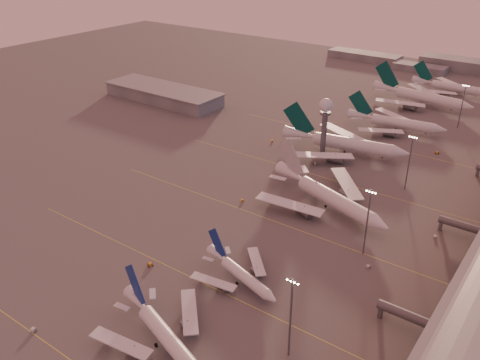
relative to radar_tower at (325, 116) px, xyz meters
The scene contains 24 objects.
ground 121.92m from the radar_tower, 92.39° to the right, with size 700.00×700.00×0.00m, color #535151.
taxiway_markings 71.83m from the radar_tower, 68.66° to the right, with size 180.00×185.25×0.02m.
hangar 127.68m from the radar_tower, behind, with size 82.00×27.00×8.50m.
radar_tower is the anchor object (origin of this frame).
mast_a 131.38m from the radar_tower, 66.17° to the right, with size 3.60×0.56×25.00m.
mast_b 82.32m from the radar_tower, 52.43° to the right, with size 3.60×0.56×25.00m.
mast_c 46.66m from the radar_tower, 12.53° to the right, with size 3.60×0.56×25.00m.
mast_d 91.11m from the radar_tower, 61.74° to the left, with size 3.60×0.56×25.00m.
distant_horizon 205.86m from the radar_tower, 90.67° to the left, with size 165.00×37.50×9.00m.
narrowbody_near 139.41m from the radar_tower, 80.37° to the right, with size 40.09×31.47×16.21m.
narrowbody_mid 107.28m from the radar_tower, 76.33° to the right, with size 33.39×26.26×13.39m.
widebody_white 53.35m from the radar_tower, 59.76° to the right, with size 59.40×46.81×21.74m.
greentail_a 20.57m from the radar_tower, 53.70° to the left, with size 63.60×50.95×23.26m.
greentail_b 60.10m from the radar_tower, 73.60° to the left, with size 54.51×43.78×19.84m.
greentail_c 108.65m from the radar_tower, 82.88° to the left, with size 66.01×53.02×24.02m.
greentail_d 145.72m from the radar_tower, 81.41° to the left, with size 53.74×43.38×19.51m.
gsv_truck_a 155.79m from the radar_tower, 93.25° to the right, with size 6.37×4.00×2.42m.
gsv_tug_mid 115.28m from the radar_tower, 92.30° to the right, with size 4.23×3.84×1.04m.
gsv_truck_b 92.79m from the radar_tower, 52.50° to the right, with size 5.54×2.54×2.16m.
gsv_truck_c 62.73m from the radar_tower, 94.97° to the right, with size 4.21×4.79×1.91m.
gsv_catering_b 80.89m from the radar_tower, 31.03° to the right, with size 4.73×2.56×3.72m.
gsv_tug_far 23.07m from the radar_tower, 80.60° to the right, with size 3.35×3.38×0.85m.
gsv_truck_d 36.21m from the radar_tower, behind, with size 2.41×5.08×1.97m.
gsv_tug_hangar 61.20m from the radar_tower, 39.18° to the left, with size 3.84×2.44×1.06m.
Camera 1 is at (105.66, -87.76, 101.79)m, focal length 38.00 mm.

